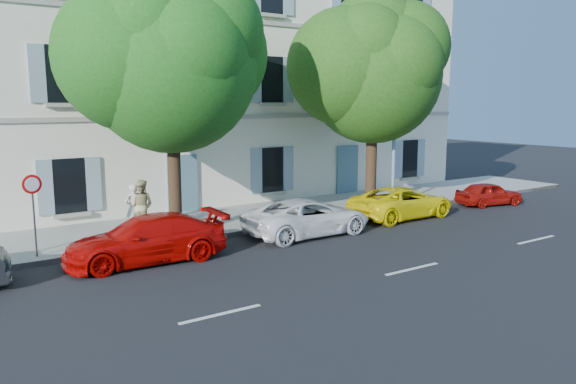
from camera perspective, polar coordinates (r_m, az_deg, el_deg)
ground at (r=19.07m, az=3.70°, el=-4.92°), size 90.00×90.00×0.00m
sidewalk at (r=22.64m, az=-3.24°, el=-2.47°), size 36.00×4.50×0.15m
kerb at (r=20.85m, az=-0.16°, el=-3.45°), size 36.00×0.16×0.16m
building at (r=27.30m, az=-9.73°, el=11.90°), size 28.00×7.00×12.00m
car_red_coupe at (r=16.87m, az=-14.20°, el=-4.67°), size 4.79×2.15×1.36m
car_white_coupe at (r=19.66m, az=2.03°, el=-2.56°), size 4.64×2.17×1.28m
car_yellow_supercar at (r=23.02m, az=11.49°, el=-1.03°), size 4.57×2.15×1.26m
car_red_hatchback at (r=26.89m, az=19.75°, el=-0.16°), size 3.32×1.89×1.06m
tree_left at (r=18.87m, az=-11.82°, el=12.34°), size 5.60×5.60×8.68m
tree_right at (r=23.86m, az=8.66°, el=11.60°), size 5.61×5.61×8.64m
road_sign at (r=17.73m, az=-24.50°, el=-0.55°), size 0.56×0.14×2.42m
street_lamp at (r=24.09m, az=11.10°, el=8.74°), size 0.29×1.65×7.73m
pedestrian_a at (r=20.28m, az=-15.45°, el=-1.53°), size 0.68×0.52×1.67m
pedestrian_b at (r=20.15m, az=-14.69°, el=-1.34°), size 1.12×1.12×1.83m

